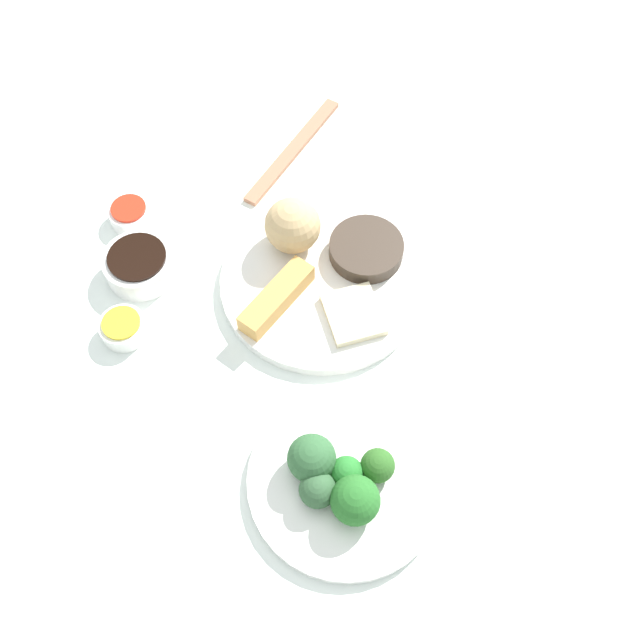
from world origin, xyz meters
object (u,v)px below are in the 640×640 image
sauce_ramekin_hot_mustard (124,328)px  chopsticks_pair (293,150)px  soy_sauce_bowl (140,266)px  sauce_ramekin_sweet_and_sour (131,215)px  main_plate (322,282)px  broccoli_plate (346,480)px

sauce_ramekin_hot_mustard → chopsticks_pair: 0.37m
soy_sauce_bowl → sauce_ramekin_sweet_and_sour: size_ratio=1.59×
main_plate → soy_sauce_bowl: size_ratio=2.88×
broccoli_plate → soy_sauce_bowl: soy_sauce_bowl is taller
broccoli_plate → main_plate: bearing=-164.1°
main_plate → sauce_ramekin_hot_mustard: size_ratio=4.59×
main_plate → broccoli_plate: bearing=15.9°
soy_sauce_bowl → sauce_ramekin_sweet_and_sour: (-0.08, -0.04, -0.01)m
chopsticks_pair → main_plate: bearing=20.7°
main_plate → broccoli_plate: 0.27m
sauce_ramekin_hot_mustard → sauce_ramekin_sweet_and_sour: size_ratio=1.00×
soy_sauce_bowl → chopsticks_pair: size_ratio=0.40×
sauce_ramekin_sweet_and_sour → chopsticks_pair: sauce_ramekin_sweet_and_sour is taller
main_plate → sauce_ramekin_hot_mustard: (0.12, -0.23, 0.00)m
broccoli_plate → sauce_ramekin_sweet_and_sour: size_ratio=3.81×
broccoli_plate → sauce_ramekin_hot_mustard: 0.34m
main_plate → chopsticks_pair: 0.24m
main_plate → sauce_ramekin_hot_mustard: sauce_ramekin_hot_mustard is taller
main_plate → sauce_ramekin_sweet_and_sour: size_ratio=4.59×
sauce_ramekin_hot_mustard → chopsticks_pair: (-0.34, 0.15, -0.01)m
sauce_ramekin_hot_mustard → main_plate: bearing=116.7°
main_plate → broccoli_plate: size_ratio=1.20×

